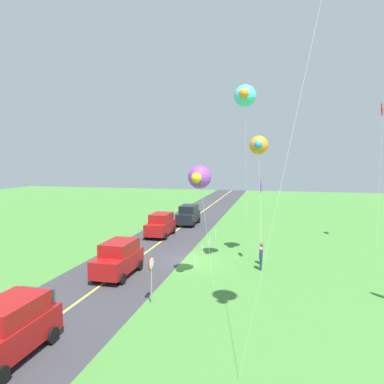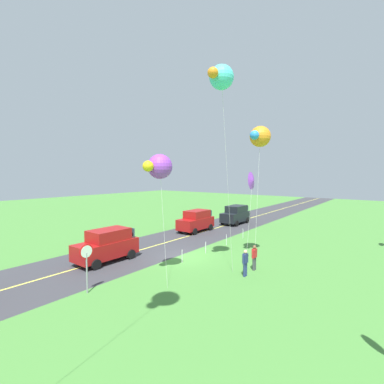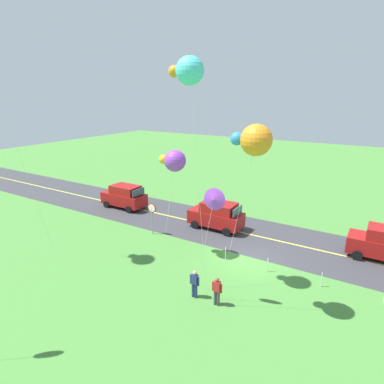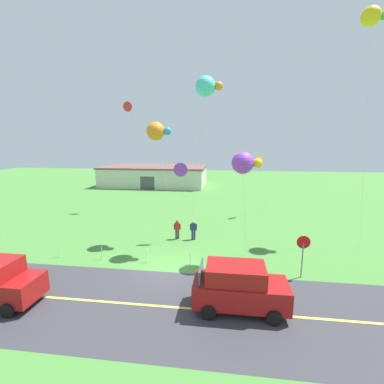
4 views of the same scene
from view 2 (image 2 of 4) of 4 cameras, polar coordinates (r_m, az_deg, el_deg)
name	(u,v)px [view 2 (image 2 of 4)]	position (r m, az deg, el deg)	size (l,w,h in m)	color
ground_plane	(186,257)	(20.95, -1.34, -13.41)	(120.00, 120.00, 0.10)	#478438
asphalt_road	(148,248)	(23.55, -9.10, -11.38)	(120.00, 7.00, 0.00)	#38383D
road_centre_stripe	(148,248)	(23.55, -9.10, -11.37)	(120.00, 0.16, 0.00)	#E5E04C
car_suv_foreground	(107,245)	(20.49, -17.30, -10.47)	(4.40, 2.12, 2.24)	maroon
car_parked_west_far	(236,214)	(34.31, 9.07, -4.64)	(4.40, 2.12, 2.24)	black
car_parked_west_near	(196,221)	(29.46, 0.85, -5.97)	(4.40, 2.12, 2.24)	maroon
stop_sign	(87,259)	(15.38, -21.11, -12.83)	(0.76, 0.08, 2.56)	gray
person_adult_near	(254,257)	(18.37, 12.86, -13.00)	(0.58, 0.22, 1.60)	#3F3F47
person_adult_companion	(245,262)	(17.21, 11.03, -14.13)	(0.58, 0.22, 1.60)	navy
kite_red_low	(260,136)	(19.24, 13.94, 11.16)	(2.22, 1.40, 9.35)	silver
kite_blue_mid	(252,181)	(17.33, 12.45, 2.28)	(1.57, 0.34, 6.28)	silver
kite_green_far	(221,77)	(16.94, 6.05, 22.72)	(2.39, 1.40, 12.35)	silver
kite_cyan_top	(159,166)	(15.46, -6.87, 5.30)	(1.90, 1.69, 7.25)	silver
fence_post_0	(243,234)	(26.91, 10.56, -8.50)	(0.05, 0.05, 0.90)	silver
fence_post_1	(226,240)	(24.24, 7.18, -9.83)	(0.05, 0.05, 0.90)	silver
fence_post_2	(206,247)	(21.65, 2.86, -11.46)	(0.05, 0.05, 0.90)	silver
fence_post_3	(182,256)	(19.44, -2.08, -13.23)	(0.05, 0.05, 0.90)	silver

